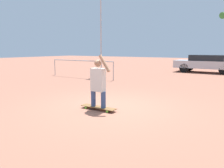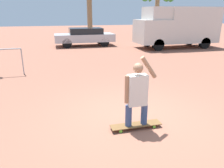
% 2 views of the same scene
% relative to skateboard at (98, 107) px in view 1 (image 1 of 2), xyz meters
% --- Properties ---
extents(ground_plane, '(80.00, 80.00, 0.00)m').
position_rel_skateboard_xyz_m(ground_plane, '(0.13, 0.46, -0.07)').
color(ground_plane, '#935B47').
extents(skateboard, '(1.13, 0.26, 0.09)m').
position_rel_skateboard_xyz_m(skateboard, '(0.00, 0.00, 0.00)').
color(skateboard, brown).
rests_on(skateboard, ground_plane).
extents(person_skateboarder, '(0.69, 0.22, 1.51)m').
position_rel_skateboard_xyz_m(person_skateboarder, '(-0.00, 0.00, 0.77)').
color(person_skateboarder, '#384C7A').
rests_on(person_skateboarder, skateboard).
extents(parked_car_silver, '(4.38, 1.84, 1.33)m').
position_rel_skateboard_xyz_m(parked_car_silver, '(0.69, 12.72, 0.66)').
color(parked_car_silver, black).
rests_on(parked_car_silver, ground_plane).
extents(flagpole, '(0.83, 0.12, 6.83)m').
position_rel_skateboard_xyz_m(flagpole, '(-5.05, 7.27, 3.81)').
color(flagpole, '#B7B7BC').
rests_on(flagpole, ground_plane).
extents(plaza_railing_segment, '(4.75, 0.05, 1.08)m').
position_rel_skateboard_xyz_m(plaza_railing_segment, '(-5.24, 5.34, 0.84)').
color(plaza_railing_segment, '#99999E').
rests_on(plaza_railing_segment, ground_plane).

